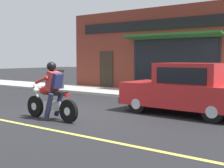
% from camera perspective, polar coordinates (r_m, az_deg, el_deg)
% --- Properties ---
extents(ground_plane, '(80.00, 80.00, 0.00)m').
position_cam_1_polar(ground_plane, '(9.71, -7.76, -5.47)').
color(ground_plane, black).
extents(sidewalk_curb, '(2.60, 22.00, 0.14)m').
position_cam_1_polar(sidewalk_curb, '(15.72, -1.66, -1.30)').
color(sidewalk_curb, '#ADAAA3').
rests_on(sidewalk_curb, ground).
extents(storefront_building, '(1.25, 10.03, 4.20)m').
position_cam_1_polar(storefront_building, '(15.79, 7.62, 6.09)').
color(storefront_building, maroon).
rests_on(storefront_building, ground).
extents(motorcycle_with_rider, '(0.56, 2.02, 1.62)m').
position_cam_1_polar(motorcycle_with_rider, '(8.82, -11.01, -2.09)').
color(motorcycle_with_rider, black).
rests_on(motorcycle_with_rider, ground).
extents(car_hatchback, '(1.77, 3.83, 1.57)m').
position_cam_1_polar(car_hatchback, '(9.73, 13.28, -0.99)').
color(car_hatchback, black).
rests_on(car_hatchback, ground).
extents(trash_bin, '(0.56, 0.56, 0.98)m').
position_cam_1_polar(trash_bin, '(16.59, -9.69, 0.91)').
color(trash_bin, '#2D2D33').
rests_on(trash_bin, sidewalk_curb).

